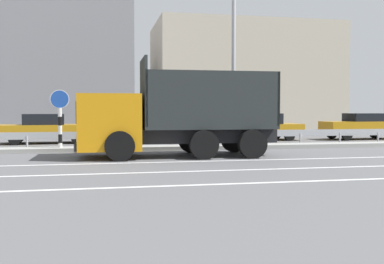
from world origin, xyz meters
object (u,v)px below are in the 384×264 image
parked_car_3 (160,129)px  parked_car_4 (259,127)px  dump_truck (155,123)px  street_lamp_1 (235,29)px  parked_car_5 (362,126)px  median_road_sign (60,119)px  parked_car_2 (46,129)px

parked_car_3 → parked_car_4: 5.82m
dump_truck → parked_car_4: dump_truck is taller
dump_truck → street_lamp_1: bearing=-55.1°
parked_car_3 → parked_car_5: 12.08m
median_road_sign → parked_car_4: median_road_sign is taller
parked_car_5 → parked_car_4: bearing=83.5°
parked_car_5 → street_lamp_1: bearing=114.2°
parked_car_5 → parked_car_3: bearing=87.4°
parked_car_4 → dump_truck: bearing=136.2°
street_lamp_1 → parked_car_2: (-8.66, 5.10, -4.55)m
street_lamp_1 → dump_truck: bearing=-145.9°
dump_truck → parked_car_3: size_ratio=1.51×
dump_truck → street_lamp_1: size_ratio=0.77×
dump_truck → parked_car_4: bearing=-40.9°
parked_car_2 → dump_truck: bearing=27.8°
parked_car_5 → parked_car_2: bearing=86.0°
median_road_sign → parked_car_3: median_road_sign is taller
dump_truck → street_lamp_1: street_lamp_1 is taller
parked_car_3 → dump_truck: bearing=175.8°
parked_car_4 → parked_car_5: 6.29m
street_lamp_1 → parked_car_5: bearing=27.0°
dump_truck → parked_car_2: bearing=32.5°
parked_car_4 → median_road_sign: bearing=113.4°
parked_car_4 → parked_car_5: same height
street_lamp_1 → parked_car_3: 7.15m
parked_car_2 → parked_car_3: size_ratio=1.00×
street_lamp_1 → parked_car_3: (-2.77, 4.71, -4.62)m
parked_car_3 → street_lamp_1: bearing=-145.1°
parked_car_4 → parked_car_5: size_ratio=1.02×
dump_truck → parked_car_2: size_ratio=1.51×
street_lamp_1 → parked_car_5: street_lamp_1 is taller
median_road_sign → parked_car_4: (10.57, 5.06, -0.62)m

